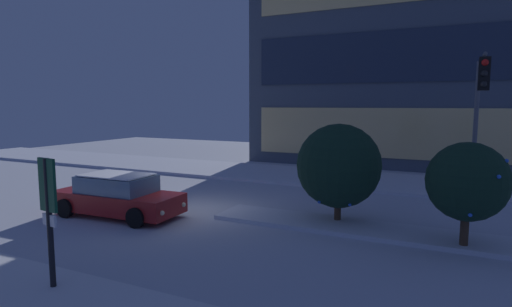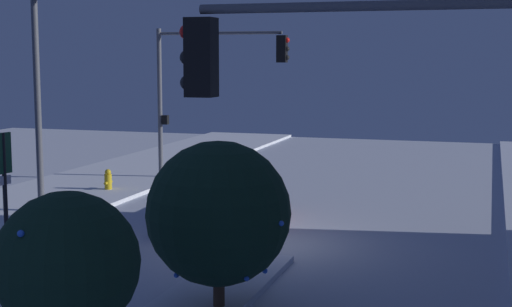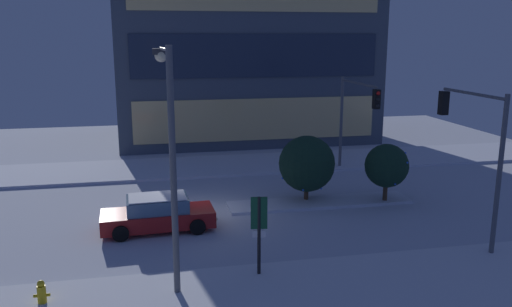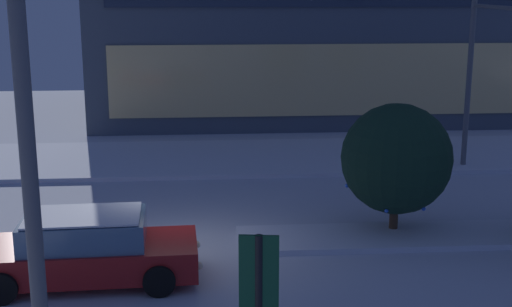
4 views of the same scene
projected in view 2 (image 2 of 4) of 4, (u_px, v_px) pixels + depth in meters
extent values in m
plane|color=silver|center=(262.00, 244.00, 19.61)|extent=(52.00, 52.00, 0.00)
cube|color=maroon|center=(226.00, 207.00, 21.86)|extent=(4.72, 1.98, 0.66)
cube|color=slate|center=(226.00, 186.00, 21.78)|extent=(2.58, 1.71, 0.60)
cube|color=white|center=(226.00, 175.00, 21.74)|extent=(2.39, 1.60, 0.04)
sphere|color=#F9E5B2|center=(222.00, 226.00, 19.46)|extent=(0.16, 0.16, 0.16)
sphere|color=#F9E5B2|center=(178.00, 224.00, 19.78)|extent=(0.16, 0.16, 0.16)
cylinder|color=black|center=(241.00, 227.00, 20.19)|extent=(0.67, 0.25, 0.66)
cylinder|color=black|center=(178.00, 223.00, 20.65)|extent=(0.67, 0.25, 0.66)
cylinder|color=black|center=(269.00, 205.00, 23.13)|extent=(0.67, 0.25, 0.66)
cylinder|color=black|center=(213.00, 202.00, 23.59)|extent=(0.67, 0.25, 0.66)
cylinder|color=#565960|center=(395.00, 5.00, 8.72)|extent=(0.12, 4.84, 0.12)
cube|color=black|center=(201.00, 57.00, 9.52)|extent=(0.32, 0.36, 1.00)
sphere|color=red|center=(187.00, 32.00, 9.53)|extent=(0.20, 0.20, 0.20)
sphere|color=black|center=(187.00, 57.00, 9.57)|extent=(0.20, 0.20, 0.20)
sphere|color=black|center=(188.00, 83.00, 9.62)|extent=(0.20, 0.20, 0.20)
cylinder|color=#565960|center=(160.00, 105.00, 29.55)|extent=(0.18, 0.18, 5.95)
cylinder|color=#565960|center=(219.00, 33.00, 28.46)|extent=(0.12, 4.97, 0.12)
cube|color=black|center=(282.00, 49.00, 27.79)|extent=(0.32, 0.36, 1.00)
sphere|color=red|center=(287.00, 40.00, 27.70)|extent=(0.20, 0.20, 0.20)
sphere|color=black|center=(287.00, 49.00, 27.74)|extent=(0.20, 0.20, 0.20)
sphere|color=black|center=(287.00, 58.00, 27.78)|extent=(0.20, 0.20, 0.20)
cube|color=black|center=(165.00, 120.00, 29.56)|extent=(0.20, 0.24, 0.36)
cylinder|color=#565960|center=(37.00, 90.00, 22.76)|extent=(0.20, 0.20, 7.74)
cylinder|color=gold|center=(108.00, 184.00, 26.99)|extent=(0.26, 0.26, 0.69)
sphere|color=gold|center=(108.00, 172.00, 26.93)|extent=(0.22, 0.22, 0.22)
cylinder|color=gold|center=(111.00, 182.00, 27.15)|extent=(0.12, 0.10, 0.10)
cylinder|color=gold|center=(106.00, 183.00, 26.81)|extent=(0.12, 0.10, 0.10)
cylinder|color=black|center=(5.00, 185.00, 20.22)|extent=(0.12, 0.12, 2.84)
cube|color=#144C2D|center=(3.00, 153.00, 20.11)|extent=(0.55, 0.13, 1.10)
cube|color=white|center=(4.00, 180.00, 20.20)|extent=(0.44, 0.11, 0.24)
cylinder|color=#473323|center=(219.00, 293.00, 14.31)|extent=(0.22, 0.22, 0.77)
sphere|color=black|center=(218.00, 213.00, 14.11)|extent=(2.74, 2.74, 2.74)
sphere|color=blue|center=(176.00, 275.00, 13.92)|extent=(0.10, 0.10, 0.10)
sphere|color=blue|center=(243.00, 235.00, 15.30)|extent=(0.10, 0.10, 0.10)
sphere|color=blue|center=(265.00, 271.00, 14.00)|extent=(0.10, 0.10, 0.10)
sphere|color=blue|center=(247.00, 279.00, 13.52)|extent=(0.10, 0.10, 0.10)
sphere|color=blue|center=(190.00, 261.00, 14.85)|extent=(0.10, 0.10, 0.10)
sphere|color=blue|center=(281.00, 223.00, 13.36)|extent=(0.10, 0.10, 0.10)
sphere|color=black|center=(67.00, 264.00, 10.87)|extent=(2.12, 2.12, 2.12)
sphere|color=blue|center=(21.00, 234.00, 10.03)|extent=(0.10, 0.10, 0.10)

